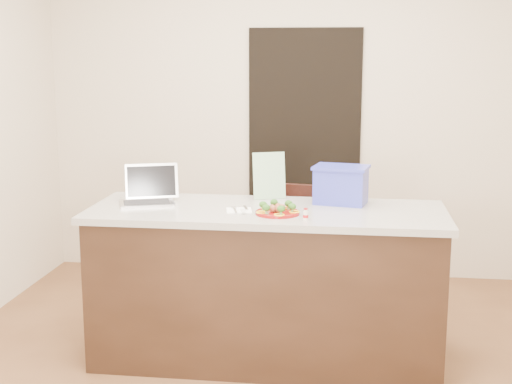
# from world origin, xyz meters

# --- Properties ---
(ground) EXTENTS (4.00, 4.00, 0.00)m
(ground) POSITION_xyz_m (0.00, 0.00, 0.00)
(ground) COLOR brown
(ground) RESTS_ON ground
(room_shell) EXTENTS (4.00, 4.00, 4.00)m
(room_shell) POSITION_xyz_m (0.00, 0.00, 1.62)
(room_shell) COLOR white
(room_shell) RESTS_ON ground
(doorway) EXTENTS (0.90, 0.02, 2.00)m
(doorway) POSITION_xyz_m (0.10, 1.98, 1.00)
(doorway) COLOR black
(doorway) RESTS_ON ground
(island) EXTENTS (2.06, 0.76, 0.92)m
(island) POSITION_xyz_m (0.00, 0.25, 0.46)
(island) COLOR black
(island) RESTS_ON ground
(plate) EXTENTS (0.25, 0.25, 0.02)m
(plate) POSITION_xyz_m (0.08, 0.12, 0.93)
(plate) COLOR maroon
(plate) RESTS_ON island
(meatballs) EXTENTS (0.09, 0.10, 0.04)m
(meatballs) POSITION_xyz_m (0.07, 0.12, 0.95)
(meatballs) COLOR brown
(meatballs) RESTS_ON plate
(broccoli) EXTENTS (0.21, 0.20, 0.04)m
(broccoli) POSITION_xyz_m (0.08, 0.12, 0.97)
(broccoli) COLOR #1C4512
(broccoli) RESTS_ON plate
(pepper_rings) EXTENTS (0.24, 0.24, 0.01)m
(pepper_rings) POSITION_xyz_m (0.08, 0.12, 0.94)
(pepper_rings) COLOR yellow
(pepper_rings) RESTS_ON plate
(napkin) EXTENTS (0.17, 0.17, 0.01)m
(napkin) POSITION_xyz_m (-0.15, 0.17, 0.92)
(napkin) COLOR white
(napkin) RESTS_ON island
(fork) EXTENTS (0.04, 0.15, 0.00)m
(fork) POSITION_xyz_m (-0.17, 0.18, 0.93)
(fork) COLOR #AEAFB3
(fork) RESTS_ON napkin
(knife) EXTENTS (0.05, 0.20, 0.01)m
(knife) POSITION_xyz_m (-0.12, 0.16, 0.93)
(knife) COLOR silver
(knife) RESTS_ON napkin
(yogurt_bottle) EXTENTS (0.03, 0.03, 0.06)m
(yogurt_bottle) POSITION_xyz_m (0.24, 0.00, 0.95)
(yogurt_bottle) COLOR beige
(yogurt_bottle) RESTS_ON island
(laptop) EXTENTS (0.37, 0.35, 0.23)m
(laptop) POSITION_xyz_m (-0.72, 0.34, 0.98)
(laptop) COLOR #BCBCC1
(laptop) RESTS_ON island
(leaflet) EXTENTS (0.20, 0.11, 0.29)m
(leaflet) POSITION_xyz_m (-0.02, 0.54, 1.06)
(leaflet) COLOR silver
(leaflet) RESTS_ON island
(blue_box) EXTENTS (0.35, 0.29, 0.23)m
(blue_box) POSITION_xyz_m (0.42, 0.46, 1.03)
(blue_box) COLOR #3037AD
(blue_box) RESTS_ON island
(chair) EXTENTS (0.47, 0.48, 0.92)m
(chair) POSITION_xyz_m (0.13, 0.93, 0.53)
(chair) COLOR black
(chair) RESTS_ON ground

